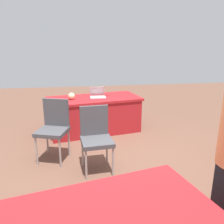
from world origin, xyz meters
TOP-DOWN VIEW (x-y plane):
  - ground_plane at (0.00, 0.00)m, footprint 14.40×14.40m
  - table_foreground at (0.21, -1.78)m, footprint 2.02×1.20m
  - chair_near_front at (0.94, -0.61)m, footprint 0.56×0.56m
  - chair_tucked_left at (0.31, -0.19)m, footprint 0.48×0.48m
  - laptop_silver at (0.12, -1.81)m, footprint 0.32×0.30m
  - yarn_ball at (0.66, -1.69)m, footprint 0.14×0.14m
  - scissors_red at (-0.07, -1.96)m, footprint 0.18×0.12m

SIDE VIEW (x-z plane):
  - ground_plane at x=0.00m, z-range 0.00..0.00m
  - table_foreground at x=0.21m, z-range 0.00..0.73m
  - chair_tucked_left at x=0.31m, z-range 0.07..1.01m
  - chair_near_front at x=0.94m, z-range 0.08..1.05m
  - scissors_red at x=-0.07m, z-range 0.73..0.74m
  - laptop_silver at x=0.12m, z-range 0.67..0.87m
  - yarn_ball at x=0.66m, z-range 0.73..0.87m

